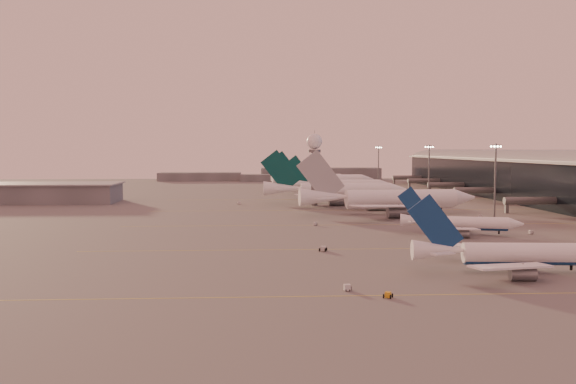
{
  "coord_description": "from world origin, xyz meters",
  "views": [
    {
      "loc": [
        -19.34,
        -129.71,
        23.34
      ],
      "look_at": [
        -8.79,
        65.89,
        9.45
      ],
      "focal_mm": 38.0,
      "sensor_mm": 36.0,
      "label": 1
    }
  ],
  "objects": [
    {
      "name": "ground",
      "position": [
        0.0,
        0.0,
        0.0
      ],
      "size": [
        700.0,
        700.0,
        0.0
      ],
      "primitive_type": "plane",
      "color": "#5A5757",
      "rests_on": "ground"
    },
    {
      "name": "taxiway_markings",
      "position": [
        30.0,
        56.0,
        0.01
      ],
      "size": [
        180.0,
        185.25,
        0.02
      ],
      "color": "#D0C849",
      "rests_on": "ground"
    },
    {
      "name": "terminal",
      "position": [
        107.88,
        110.09,
        10.52
      ],
      "size": [
        57.0,
        362.0,
        23.04
      ],
      "color": "black",
      "rests_on": "ground"
    },
    {
      "name": "hangar",
      "position": [
        -120.0,
        140.0,
        4.32
      ],
      "size": [
        82.0,
        27.0,
        8.5
      ],
      "color": "slate",
      "rests_on": "ground"
    },
    {
      "name": "radar_tower",
      "position": [
        5.0,
        120.0,
        20.95
      ],
      "size": [
        6.4,
        6.4,
        31.1
      ],
      "color": "#5A5D62",
      "rests_on": "ground"
    },
    {
      "name": "mast_b",
      "position": [
        55.0,
        55.0,
        13.74
      ],
      "size": [
        3.6,
        0.56,
        25.0
      ],
      "color": "#5A5D62",
      "rests_on": "ground"
    },
    {
      "name": "mast_c",
      "position": [
        50.0,
        110.0,
        13.74
      ],
      "size": [
        3.6,
        0.56,
        25.0
      ],
      "color": "#5A5D62",
      "rests_on": "ground"
    },
    {
      "name": "mast_d",
      "position": [
        48.0,
        200.0,
        13.74
      ],
      "size": [
        3.6,
        0.56,
        25.0
      ],
      "color": "#5A5D62",
      "rests_on": "ground"
    },
    {
      "name": "distant_horizon",
      "position": [
        2.62,
        325.14,
        3.89
      ],
      "size": [
        165.0,
        37.5,
        9.0
      ],
      "color": "slate",
      "rests_on": "ground"
    },
    {
      "name": "narrowbody_near",
      "position": [
        28.72,
        -18.49,
        3.02
      ],
      "size": [
        38.12,
        30.33,
        14.89
      ],
      "color": "white",
      "rests_on": "ground"
    },
    {
      "name": "narrowbody_mid",
      "position": [
        36.55,
        32.19,
        2.65
      ],
      "size": [
        32.81,
        25.86,
        13.06
      ],
      "color": "white",
      "rests_on": "ground"
    },
    {
      "name": "widebody_white",
      "position": [
        28.61,
        84.9,
        4.01
      ],
      "size": [
        65.82,
        52.55,
        23.15
      ],
      "color": "white",
      "rests_on": "ground"
    },
    {
      "name": "greentail_a",
      "position": [
        15.46,
        130.63,
        4.07
      ],
      "size": [
        63.38,
        51.22,
        23.03
      ],
      "color": "white",
      "rests_on": "ground"
    },
    {
      "name": "greentail_b",
      "position": [
        23.83,
        179.78,
        3.57
      ],
      "size": [
        55.71,
        44.88,
        20.23
      ],
      "color": "white",
      "rests_on": "ground"
    },
    {
      "name": "greentail_c",
      "position": [
        20.59,
        221.86,
        3.92
      ],
      "size": [
        61.06,
        49.08,
        22.2
      ],
      "color": "white",
      "rests_on": "ground"
    },
    {
      "name": "greentail_d",
      "position": [
        16.5,
        260.47,
        3.36
      ],
      "size": [
        52.22,
        41.91,
        19.03
      ],
      "color": "white",
      "rests_on": "ground"
    },
    {
      "name": "gsv_truck_a",
      "position": [
        -3.87,
        -31.52,
        1.11
      ],
      "size": [
        5.58,
        2.5,
        2.18
      ],
      "color": "silver",
      "rests_on": "ground"
    },
    {
      "name": "gsv_tug_near",
      "position": [
        1.39,
        -36.65,
        0.44
      ],
      "size": [
        3.01,
        3.5,
        0.86
      ],
      "color": "gold",
      "rests_on": "ground"
    },
    {
      "name": "gsv_tug_mid",
      "position": [
        -3.93,
        7.35,
        0.55
      ],
      "size": [
        4.22,
        3.29,
        1.06
      ],
      "color": "silver",
      "rests_on": "ground"
    },
    {
      "name": "gsv_truck_b",
      "position": [
        56.44,
        32.17,
        1.05
      ],
      "size": [
        5.41,
        3.07,
        2.06
      ],
      "color": "silver",
      "rests_on": "ground"
    },
    {
      "name": "gsv_truck_c",
      "position": [
        -0.85,
        54.08,
        1.06
      ],
      "size": [
        5.41,
        3.93,
        2.07
      ],
      "color": "silver",
      "rests_on": "ground"
    },
    {
      "name": "gsv_catering_b",
      "position": [
        57.41,
        72.61,
        1.81
      ],
      "size": [
        4.41,
        2.12,
        3.62
      ],
      "color": "silver",
      "rests_on": "ground"
    },
    {
      "name": "gsv_truck_d",
      "position": [
        -26.22,
        127.37,
        1.28
      ],
      "size": [
        2.77,
        6.37,
        2.5
      ],
      "color": "silver",
      "rests_on": "ground"
    },
    {
      "name": "gsv_tug_hangar",
      "position": [
        34.61,
        159.01,
        0.49
      ],
      "size": [
        3.53,
        2.37,
        0.95
      ],
      "color": "gold",
      "rests_on": "ground"
    }
  ]
}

